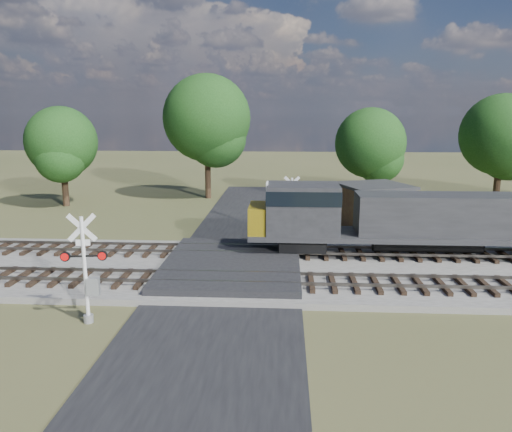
{
  "coord_description": "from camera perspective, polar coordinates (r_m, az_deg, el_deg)",
  "views": [
    {
      "loc": [
        2.72,
        -24.33,
        8.23
      ],
      "look_at": [
        1.16,
        2.0,
        2.68
      ],
      "focal_mm": 35.0,
      "sensor_mm": 36.0,
      "label": 1
    }
  ],
  "objects": [
    {
      "name": "equipment_shed",
      "position": [
        37.1,
        13.27,
        1.22
      ],
      "size": [
        5.84,
        5.84,
        3.1
      ],
      "rotation": [
        0.0,
        0.0,
        0.35
      ],
      "color": "#46271E",
      "rests_on": "ground"
    },
    {
      "name": "ground",
      "position": [
        25.82,
        -2.86,
        -6.72
      ],
      "size": [
        160.0,
        160.0,
        0.0
      ],
      "primitive_type": "plane",
      "color": "#434927",
      "rests_on": "ground"
    },
    {
      "name": "crossing_signal_far",
      "position": [
        32.67,
        3.93,
        0.36
      ],
      "size": [
        1.67,
        0.36,
        4.15
      ],
      "rotation": [
        0.0,
        0.0,
        3.15
      ],
      "color": "silver",
      "rests_on": "ground"
    },
    {
      "name": "ballast_bed",
      "position": [
        27.11,
        18.91,
        -6.13
      ],
      "size": [
        140.0,
        10.0,
        0.3
      ],
      "primitive_type": "cube",
      "color": "gray",
      "rests_on": "ground"
    },
    {
      "name": "crossing_signal_near",
      "position": [
        20.68,
        -18.65,
        -6.75
      ],
      "size": [
        1.78,
        0.43,
        4.44
      ],
      "rotation": [
        0.0,
        0.0,
        0.15
      ],
      "color": "silver",
      "rests_on": "ground"
    },
    {
      "name": "treeline",
      "position": [
        45.18,
        10.52,
        9.37
      ],
      "size": [
        78.62,
        11.9,
        11.7
      ],
      "color": "black",
      "rests_on": "ground"
    },
    {
      "name": "road",
      "position": [
        25.81,
        -2.86,
        -6.64
      ],
      "size": [
        7.0,
        60.0,
        0.08
      ],
      "primitive_type": "cube",
      "color": "black",
      "rests_on": "ground"
    },
    {
      "name": "crossing_panel",
      "position": [
        26.2,
        -2.75,
        -5.72
      ],
      "size": [
        7.0,
        9.0,
        0.62
      ],
      "primitive_type": "cube",
      "color": "#262628",
      "rests_on": "ground"
    },
    {
      "name": "track_near",
      "position": [
        23.66,
        4.2,
        -7.45
      ],
      "size": [
        140.0,
        2.6,
        0.33
      ],
      "color": "black",
      "rests_on": "ballast_bed"
    },
    {
      "name": "track_far",
      "position": [
        28.43,
        4.07,
        -4.12
      ],
      "size": [
        140.0,
        2.6,
        0.33
      ],
      "color": "black",
      "rests_on": "ballast_bed"
    }
  ]
}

